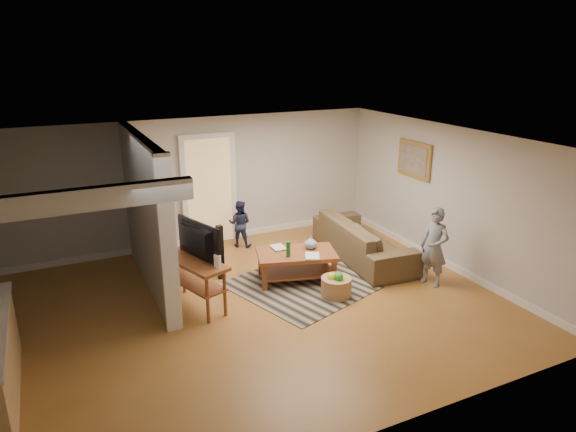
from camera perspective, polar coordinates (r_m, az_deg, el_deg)
The scene contains 11 objects.
ground at distance 7.90m, azimuth -4.05°, elevation -10.13°, with size 7.50×7.50×0.00m, color brown.
room_shell at distance 7.43m, azimuth -13.19°, elevation -0.23°, with size 7.54×6.02×2.52m.
area_rug at distance 8.81m, azimuth 3.23°, elevation -6.93°, with size 2.72×1.99×0.01m, color black.
sofa at distance 9.75m, azimuth 8.26°, elevation -4.57°, with size 2.47×0.97×0.72m, color #483F24.
coffee_table at distance 8.60m, azimuth 1.05°, elevation -4.70°, with size 1.46×1.09×0.77m.
tv_console at distance 7.73m, azimuth -10.35°, elevation -5.28°, with size 0.83×1.31×1.05m.
speaker_left at distance 8.70m, azimuth -7.53°, elevation -4.01°, with size 0.10×0.10×0.95m, color black.
speaker_right at distance 9.85m, azimuth -15.42°, elevation -1.46°, with size 0.11×0.11×1.08m, color black.
toy_basket at distance 8.18m, azimuth 5.37°, elevation -7.73°, with size 0.48×0.48×0.43m.
child at distance 8.94m, azimuth 15.59°, elevation -7.27°, with size 0.48×0.32×1.32m, color slate.
toddler at distance 10.24m, azimuth -5.30°, elevation -3.31°, with size 0.45×0.35×0.93m, color #202643.
Camera 1 is at (-2.50, -6.49, 3.75)m, focal length 32.00 mm.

